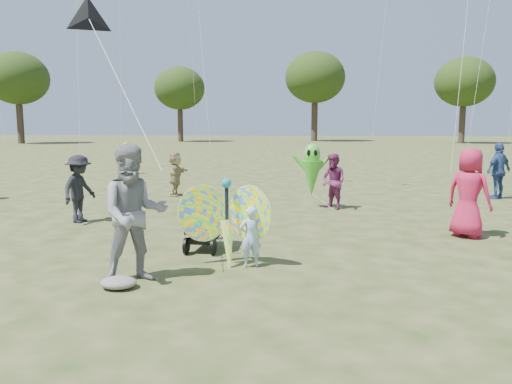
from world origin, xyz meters
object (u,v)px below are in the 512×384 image
Objects in this scene: adult_man at (134,214)px; alien_kite at (312,172)px; crowd_b at (79,189)px; crowd_a at (469,193)px; child_girl at (250,237)px; crowd_c at (498,171)px; butterfly_kite at (227,223)px; crowd_d at (176,174)px; crowd_g at (127,158)px; crowd_e at (334,182)px; jogging_stroller at (204,216)px.

alien_kite is (2.65, 6.62, -0.03)m from adult_man.
crowd_b is (-2.72, 4.11, -0.22)m from adult_man.
adult_man reaches higher than alien_kite.
alien_kite is at bearing -4.61° from crowd_a.
child_girl is 0.62× the size of crowd_b.
butterfly_kite is at bearing 12.95° from crowd_c.
crowd_d is (-1.57, 8.42, -0.29)m from adult_man.
crowd_a is 5.94m from crowd_c.
child_girl is at bearing -152.90° from crowd_d.
butterfly_kite is at bearing -90.76° from crowd_g.
crowd_b is 1.05× the size of crowd_e.
adult_man is 6.66m from crowd_a.
child_girl is at bearing -57.15° from crowd_e.
crowd_c is 10.53m from butterfly_kite.
crowd_c is at bearing -150.71° from child_girl.
child_girl is at bearing 72.85° from crowd_a.
butterfly_kite is at bearing 69.90° from crowd_a.
crowd_e is at bearing 69.68° from butterfly_kite.
jogging_stroller is (0.62, 1.94, -0.38)m from adult_man.
jogging_stroller is (2.19, -6.48, -0.09)m from crowd_d.
crowd_b reaches higher than child_girl.
alien_kite is (-3.08, 3.22, 0.07)m from crowd_a.
adult_man is at bearing -140.99° from butterfly_kite.
jogging_stroller is at bearing 57.65° from crowd_a.
adult_man is 1.28× the size of crowd_b.
adult_man is 1.17× the size of crowd_c.
adult_man reaches higher than butterfly_kite.
alien_kite is (1.06, 5.73, 0.48)m from child_girl.
crowd_e is at bearing -126.72° from child_girl.
crowd_g is at bearing 26.80° from crowd_b.
child_girl is 0.49× the size of adult_man.
crowd_a reaches higher than crowd_g.
butterfly_kite reaches higher than crowd_g.
adult_man reaches higher than crowd_g.
child_girl is 4.86m from crowd_a.
crowd_a is 1.04× the size of butterfly_kite.
alien_kite is at bearing 43.95° from adult_man.
butterfly_kite is at bearing 14.76° from adult_man.
crowd_c is (11.01, 4.65, 0.07)m from crowd_b.
crowd_e is at bearing -17.23° from alien_kite.
jogging_stroller is at bearing 47.97° from adult_man.
crowd_d is 7.95m from butterfly_kite.
crowd_d is at bearing 156.84° from alien_kite.
adult_man is 1.42× the size of crowd_d.
alien_kite is at bearing -71.68° from crowd_g.
crowd_d is 1.29× the size of jogging_stroller.
butterfly_kite is at bearing -54.23° from jogging_stroller.
crowd_g is (-11.15, 11.38, -0.19)m from crowd_a.
adult_man reaches higher than crowd_e.
crowd_e is (4.79, -1.98, 0.04)m from crowd_d.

